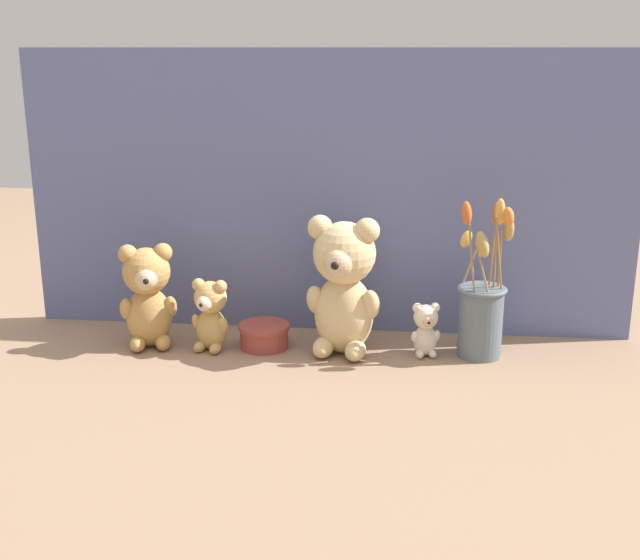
{
  "coord_description": "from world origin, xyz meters",
  "views": [
    {
      "loc": [
        0.18,
        -1.64,
        0.65
      ],
      "look_at": [
        0.0,
        0.02,
        0.16
      ],
      "focal_mm": 45.0,
      "sensor_mm": 36.0,
      "label": 1
    }
  ],
  "objects_px": {
    "teddy_bear_medium": "(148,294)",
    "teddy_bear_small": "(210,314)",
    "teddy_bear_large": "(344,283)",
    "teddy_bear_tiny": "(426,329)",
    "decorative_tin_tall": "(264,336)",
    "flower_vase": "(481,310)"
  },
  "relations": [
    {
      "from": "teddy_bear_small",
      "to": "teddy_bear_tiny",
      "type": "xyz_separation_m",
      "value": [
        0.47,
        0.02,
        -0.02
      ]
    },
    {
      "from": "teddy_bear_tiny",
      "to": "teddy_bear_medium",
      "type": "bearing_deg",
      "value": -179.28
    },
    {
      "from": "teddy_bear_large",
      "to": "teddy_bear_small",
      "type": "relative_size",
      "value": 1.87
    },
    {
      "from": "teddy_bear_small",
      "to": "flower_vase",
      "type": "height_order",
      "value": "flower_vase"
    },
    {
      "from": "flower_vase",
      "to": "decorative_tin_tall",
      "type": "height_order",
      "value": "flower_vase"
    },
    {
      "from": "teddy_bear_medium",
      "to": "decorative_tin_tall",
      "type": "height_order",
      "value": "teddy_bear_medium"
    },
    {
      "from": "teddy_bear_large",
      "to": "teddy_bear_medium",
      "type": "bearing_deg",
      "value": -179.25
    },
    {
      "from": "teddy_bear_small",
      "to": "teddy_bear_medium",
      "type": "bearing_deg",
      "value": 176.93
    },
    {
      "from": "decorative_tin_tall",
      "to": "teddy_bear_tiny",
      "type": "bearing_deg",
      "value": -2.24
    },
    {
      "from": "teddy_bear_small",
      "to": "decorative_tin_tall",
      "type": "bearing_deg",
      "value": 14.43
    },
    {
      "from": "flower_vase",
      "to": "teddy_bear_large",
      "type": "bearing_deg",
      "value": -177.15
    },
    {
      "from": "teddy_bear_large",
      "to": "teddy_bear_tiny",
      "type": "distance_m",
      "value": 0.2
    },
    {
      "from": "teddy_bear_medium",
      "to": "teddy_bear_tiny",
      "type": "bearing_deg",
      "value": 0.72
    },
    {
      "from": "teddy_bear_medium",
      "to": "teddy_bear_small",
      "type": "relative_size",
      "value": 1.45
    },
    {
      "from": "teddy_bear_large",
      "to": "teddy_bear_medium",
      "type": "height_order",
      "value": "teddy_bear_large"
    },
    {
      "from": "flower_vase",
      "to": "teddy_bear_medium",
      "type": "bearing_deg",
      "value": -178.39
    },
    {
      "from": "teddy_bear_large",
      "to": "teddy_bear_tiny",
      "type": "bearing_deg",
      "value": 0.66
    },
    {
      "from": "teddy_bear_small",
      "to": "flower_vase",
      "type": "xyz_separation_m",
      "value": [
        0.59,
        0.03,
        0.02
      ]
    },
    {
      "from": "teddy_bear_large",
      "to": "teddy_bear_small",
      "type": "height_order",
      "value": "teddy_bear_large"
    },
    {
      "from": "teddy_bear_small",
      "to": "teddy_bear_tiny",
      "type": "bearing_deg",
      "value": 1.86
    },
    {
      "from": "teddy_bear_tiny",
      "to": "decorative_tin_tall",
      "type": "relative_size",
      "value": 1.05
    },
    {
      "from": "teddy_bear_large",
      "to": "teddy_bear_tiny",
      "type": "relative_size",
      "value": 2.54
    }
  ]
}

